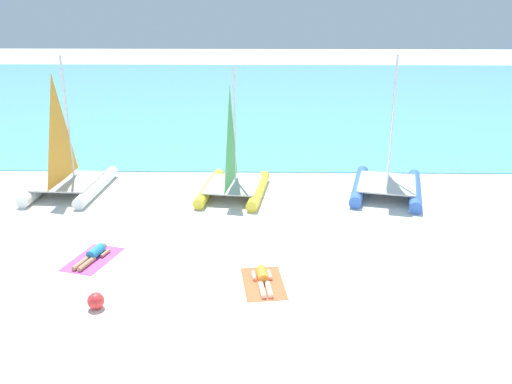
% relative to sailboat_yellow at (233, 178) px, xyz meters
% --- Properties ---
extents(ground_plane, '(120.00, 120.00, 0.00)m').
position_rel_sailboat_yellow_xyz_m(ground_plane, '(0.95, 2.19, -0.73)').
color(ground_plane, white).
extents(ocean_water, '(120.00, 40.00, 0.05)m').
position_rel_sailboat_yellow_xyz_m(ocean_water, '(0.95, 22.95, -0.71)').
color(ocean_water, '#5BB2C1').
rests_on(ocean_water, ground).
extents(sailboat_yellow, '(2.85, 4.04, 4.93)m').
position_rel_sailboat_yellow_xyz_m(sailboat_yellow, '(0.00, 0.00, 0.00)').
color(sailboat_yellow, yellow).
rests_on(sailboat_yellow, ground).
extents(sailboat_blue, '(3.50, 4.61, 5.37)m').
position_rel_sailboat_yellow_xyz_m(sailboat_blue, '(6.06, 0.19, 0.07)').
color(sailboat_blue, blue).
rests_on(sailboat_blue, ground).
extents(sailboat_white, '(2.82, 4.22, 5.33)m').
position_rel_sailboat_yellow_xyz_m(sailboat_white, '(-6.56, 0.21, 0.06)').
color(sailboat_white, white).
rests_on(sailboat_white, ground).
extents(towel_left, '(1.57, 2.13, 0.01)m').
position_rel_sailboat_yellow_xyz_m(towel_left, '(-3.89, -5.71, -0.73)').
color(towel_left, '#D84C99').
rests_on(towel_left, ground).
extents(sunbather_left, '(0.80, 1.55, 0.30)m').
position_rel_sailboat_yellow_xyz_m(sunbather_left, '(-3.87, -5.64, -0.60)').
color(sunbather_left, '#268CCC').
rests_on(sunbather_left, towel_left).
extents(towel_right, '(1.34, 2.03, 0.01)m').
position_rel_sailboat_yellow_xyz_m(towel_right, '(1.24, -7.08, -0.73)').
color(towel_right, '#EA5933').
rests_on(towel_right, ground).
extents(sunbather_right, '(0.62, 1.57, 0.30)m').
position_rel_sailboat_yellow_xyz_m(sunbather_right, '(1.23, -7.02, -0.60)').
color(sunbather_right, orange).
rests_on(sunbather_right, towel_right).
extents(beach_ball, '(0.43, 0.43, 0.43)m').
position_rel_sailboat_yellow_xyz_m(beach_ball, '(-2.98, -8.44, -0.52)').
color(beach_ball, red).
rests_on(beach_ball, ground).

